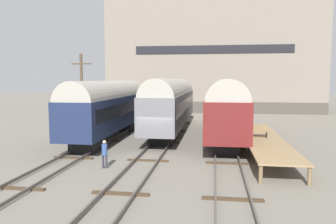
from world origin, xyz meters
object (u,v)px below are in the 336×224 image
person_worker (105,152)px  utility_pole (82,93)px  train_car_maroon (224,106)px  bench (258,130)px  train_car_grey (172,102)px  train_car_navy (109,106)px

person_worker → utility_pole: utility_pole is taller
train_car_maroon → person_worker: (-6.99, -9.99, -1.92)m
person_worker → utility_pole: bearing=118.5°
bench → utility_pole: bearing=162.6°
train_car_maroon → person_worker: 12.35m
train_car_grey → bench: (7.12, -7.82, -1.44)m
train_car_grey → person_worker: train_car_grey is taller
train_car_grey → utility_pole: utility_pole is taller
train_car_maroon → train_car_grey: train_car_grey is taller
bench → person_worker: bench is taller
person_worker → train_car_grey: bearing=81.2°
train_car_grey → bench: size_ratio=13.32×
train_car_maroon → train_car_grey: bearing=143.5°
train_car_navy → train_car_grey: (4.88, 4.41, 0.12)m
train_car_navy → bench: size_ratio=10.85×
train_car_navy → utility_pole: 3.33m
train_car_navy → utility_pole: bearing=156.5°
train_car_navy → utility_pole: size_ratio=2.06×
train_car_navy → person_worker: size_ratio=9.28×
bench → utility_pole: size_ratio=0.19×
train_car_grey → train_car_maroon: bearing=-36.5°
train_car_grey → person_worker: (-2.11, -13.60, -1.97)m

